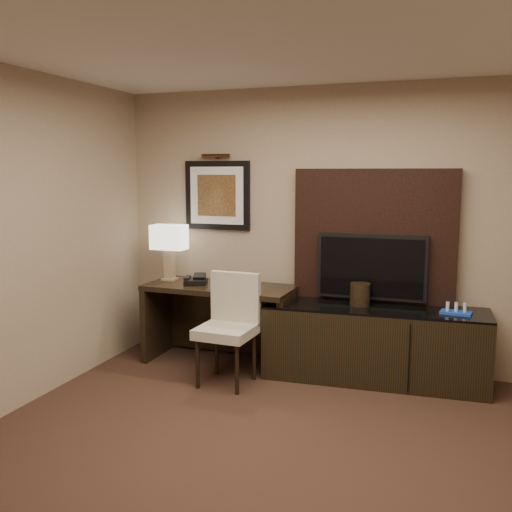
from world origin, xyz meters
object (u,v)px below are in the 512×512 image
at_px(tv, 372,267).
at_px(desk_chair, 226,330).
at_px(credenza, 374,344).
at_px(desk, 220,324).
at_px(desk_phone, 196,279).
at_px(ice_bucket, 360,294).
at_px(minibar_tray, 456,309).
at_px(table_lamp, 169,252).

distance_m(tv, desk_chair, 1.46).
bearing_deg(credenza, desk, 177.23).
bearing_deg(tv, desk_chair, -148.59).
distance_m(desk_phone, ice_bucket, 1.61).
relative_size(tv, minibar_tray, 3.92).
bearing_deg(credenza, ice_bucket, 161.95).
bearing_deg(desk_phone, ice_bucket, -14.25).
height_order(credenza, minibar_tray, minibar_tray).
xyz_separation_m(tv, desk_phone, (-1.69, -0.22, -0.18)).
height_order(credenza, ice_bucket, ice_bucket).
distance_m(desk_chair, desk_phone, 0.79).
bearing_deg(desk, desk_chair, -59.73).
xyz_separation_m(credenza, desk_chair, (-1.24, -0.52, 0.16)).
bearing_deg(table_lamp, credenza, -2.34).
xyz_separation_m(table_lamp, desk_phone, (0.35, -0.12, -0.24)).
xyz_separation_m(desk, desk_chair, (0.28, -0.52, 0.10)).
bearing_deg(tv, minibar_tray, -14.39).
xyz_separation_m(credenza, ice_bucket, (-0.15, 0.04, 0.44)).
height_order(table_lamp, minibar_tray, table_lamp).
height_order(desk, minibar_tray, desk).
bearing_deg(minibar_tray, desk, 179.91).
distance_m(desk, ice_bucket, 1.42).
relative_size(desk_phone, ice_bucket, 1.05).
height_order(desk_phone, minibar_tray, desk_phone).
distance_m(desk, credenza, 1.52).
distance_m(desk, desk_chair, 0.60).
bearing_deg(credenza, table_lamp, 174.89).
distance_m(desk, desk_phone, 0.51).
distance_m(desk_chair, ice_bucket, 1.26).
height_order(desk, desk_phone, desk_phone).
relative_size(table_lamp, minibar_tray, 2.32).
bearing_deg(table_lamp, desk_chair, -34.97).
height_order(desk_chair, ice_bucket, desk_chair).
distance_m(tv, table_lamp, 2.04).
bearing_deg(table_lamp, desk_phone, -19.10).
bearing_deg(desk, ice_bucket, 3.78).
xyz_separation_m(tv, table_lamp, (-2.04, -0.10, 0.06)).
height_order(tv, table_lamp, table_lamp).
xyz_separation_m(desk_chair, table_lamp, (-0.87, 0.61, 0.58)).
distance_m(desk, tv, 1.59).
height_order(desk, table_lamp, table_lamp).
bearing_deg(desk_chair, minibar_tray, 18.22).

